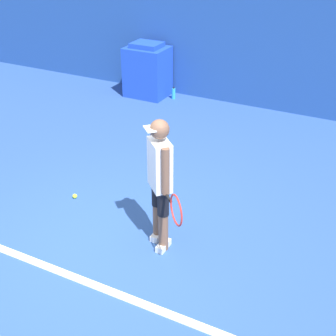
# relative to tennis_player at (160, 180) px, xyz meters

# --- Properties ---
(ground_plane) EXTENTS (24.00, 24.00, 0.00)m
(ground_plane) POSITION_rel_tennis_player_xyz_m (-0.58, -0.41, -0.92)
(ground_plane) COLOR #2D5193
(back_wall) EXTENTS (24.00, 0.10, 2.59)m
(back_wall) POSITION_rel_tennis_player_xyz_m (-0.58, 4.99, 0.38)
(back_wall) COLOR #234C99
(back_wall) RESTS_ON ground_plane
(court_baseline) EXTENTS (21.60, 0.10, 0.01)m
(court_baseline) POSITION_rel_tennis_player_xyz_m (-0.58, -0.99, -0.91)
(court_baseline) COLOR white
(court_baseline) RESTS_ON ground_plane
(tennis_player) EXTENTS (0.72, 0.71, 1.65)m
(tennis_player) POSITION_rel_tennis_player_xyz_m (0.00, 0.00, 0.00)
(tennis_player) COLOR brown
(tennis_player) RESTS_ON ground_plane
(tennis_ball) EXTENTS (0.07, 0.07, 0.07)m
(tennis_ball) POSITION_rel_tennis_player_xyz_m (-1.58, 0.35, -0.88)
(tennis_ball) COLOR #D1E533
(tennis_ball) RESTS_ON ground_plane
(covered_chair) EXTENTS (0.88, 0.72, 1.16)m
(covered_chair) POSITION_rel_tennis_player_xyz_m (-2.74, 4.53, -0.36)
(covered_chair) COLOR blue
(covered_chair) RESTS_ON ground_plane
(water_bottle) EXTENTS (0.08, 0.08, 0.26)m
(water_bottle) POSITION_rel_tennis_player_xyz_m (-2.13, 4.59, -0.80)
(water_bottle) COLOR #33ADD6
(water_bottle) RESTS_ON ground_plane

